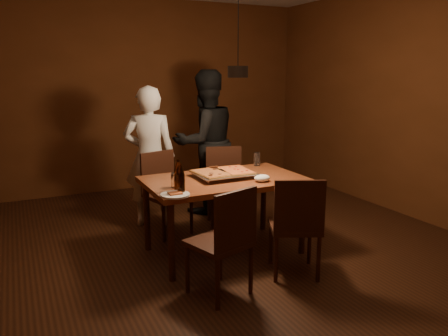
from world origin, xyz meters
name	(u,v)px	position (x,y,z in m)	size (l,w,h in m)	color
room_shell	(238,112)	(0.00, 0.00, 1.40)	(6.00, 6.00, 6.00)	#381C0F
dining_table	(224,186)	(-0.04, 0.20, 0.68)	(1.50, 0.90, 0.75)	brown
chair_far_left	(163,185)	(-0.40, 0.99, 0.54)	(0.52, 0.52, 0.49)	#38190F
chair_far_right	(225,178)	(0.34, 0.97, 0.54)	(0.53, 0.53, 0.49)	#38190F
chair_near_left	(226,233)	(-0.42, -0.62, 0.54)	(0.53, 0.53, 0.49)	#38190F
chair_near_right	(297,218)	(0.28, -0.57, 0.54)	(0.56, 0.56, 0.49)	#38190F
pizza_tray	(223,175)	(-0.03, 0.24, 0.77)	(0.55, 0.45, 0.05)	silver
pizza_meat	(211,173)	(-0.16, 0.24, 0.81)	(0.25, 0.40, 0.02)	maroon
pizza_cheese	(236,170)	(0.11, 0.23, 0.81)	(0.26, 0.41, 0.02)	gold
spatula	(222,171)	(-0.03, 0.26, 0.81)	(0.09, 0.24, 0.04)	silver
beer_bottle_a	(181,179)	(-0.60, -0.13, 0.88)	(0.07, 0.07, 0.25)	black
beer_bottle_b	(178,175)	(-0.59, -0.04, 0.89)	(0.07, 0.07, 0.28)	black
water_glass_left	(176,180)	(-0.57, 0.08, 0.82)	(0.08, 0.08, 0.13)	silver
water_glass_right	(257,159)	(0.53, 0.56, 0.82)	(0.07, 0.07, 0.14)	silver
plate_slice	(175,195)	(-0.67, -0.17, 0.76)	(0.24, 0.24, 0.03)	white
napkin	(262,178)	(0.22, -0.07, 0.78)	(0.16, 0.12, 0.07)	white
diner_white	(150,157)	(-0.45, 1.30, 0.80)	(0.58, 0.38, 1.60)	silver
diner_dark	(205,142)	(0.32, 1.48, 0.89)	(0.86, 0.67, 1.78)	black
pendant_lamp	(238,70)	(0.00, 0.00, 1.76)	(0.18, 0.18, 1.10)	black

